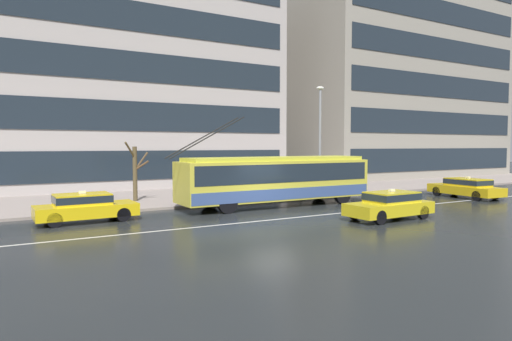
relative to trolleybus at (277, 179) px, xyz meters
name	(u,v)px	position (x,y,z in m)	size (l,w,h in m)	color
ground_plane	(274,215)	(-1.85, -2.65, -1.53)	(160.00, 160.00, 0.00)	#222628
sidewalk_slab	(201,195)	(-1.85, 6.60, -1.46)	(80.00, 10.00, 0.14)	gray
lane_centre_line	(288,218)	(-1.85, -3.85, -1.52)	(72.00, 0.14, 0.01)	silver
trolleybus	(277,179)	(0.00, 0.00, 0.00)	(12.00, 2.54, 4.91)	gold
taxi_cross_traffic	(466,187)	(12.72, -2.85, -0.82)	(2.16, 4.78, 1.39)	gold
taxi_oncoming_near	(390,204)	(2.13, -6.36, -0.82)	(4.29, 1.85, 1.39)	yellow
taxi_queued_behind_bus	(85,206)	(-10.20, -0.17, -0.82)	(4.33, 1.95, 1.39)	yellow
pedestrian_at_shelter	(221,173)	(-2.28, 2.56, 0.23)	(1.13, 1.13, 2.06)	#29252B
pedestrian_approaching_curb	(302,169)	(4.40, 3.80, 0.22)	(1.50, 1.50, 1.97)	#4F524E
street_lamp	(320,131)	(4.96, 2.51, 2.81)	(0.60, 0.32, 7.15)	gray
street_tree_bare	(135,171)	(-6.63, 4.98, 0.37)	(1.58, 0.87, 3.47)	brown
office_tower_corner_left	(125,79)	(-4.04, 18.05, 7.60)	(24.53, 14.03, 18.24)	#B5ACA9
office_tower_corner_right	(385,77)	(24.64, 15.89, 9.67)	(25.03, 15.06, 22.37)	gray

